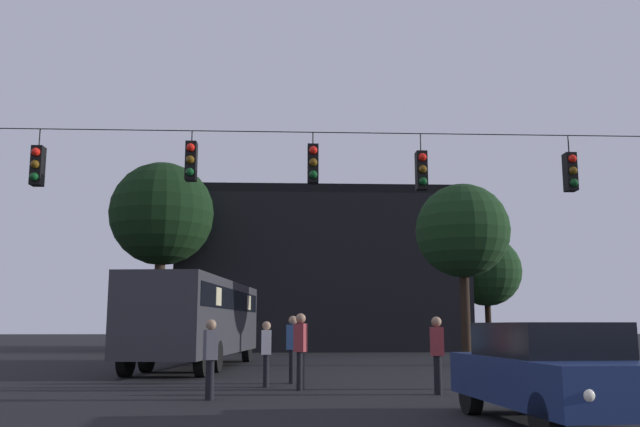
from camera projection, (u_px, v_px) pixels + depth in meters
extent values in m
plane|color=black|center=(302.00, 361.00, 27.95)|extent=(168.00, 168.00, 0.00)
cylinder|color=black|center=(312.00, 132.00, 16.53)|extent=(18.07, 0.02, 0.02)
cylinder|color=black|center=(40.00, 138.00, 16.21)|extent=(0.03, 0.03, 0.43)
cube|color=black|center=(38.00, 166.00, 16.10)|extent=(0.26, 0.32, 0.95)
sphere|color=red|center=(36.00, 152.00, 15.97)|extent=(0.20, 0.20, 0.20)
sphere|color=#5B3D0C|center=(35.00, 164.00, 15.92)|extent=(0.20, 0.20, 0.20)
sphere|color=#0C4219|center=(34.00, 177.00, 15.87)|extent=(0.20, 0.20, 0.20)
cylinder|color=black|center=(192.00, 137.00, 16.38)|extent=(0.03, 0.03, 0.28)
cube|color=black|center=(191.00, 161.00, 16.28)|extent=(0.26, 0.32, 0.95)
sphere|color=red|center=(191.00, 147.00, 16.15)|extent=(0.20, 0.20, 0.20)
sphere|color=#5B3D0C|center=(190.00, 160.00, 16.10)|extent=(0.20, 0.20, 0.20)
sphere|color=#0C4219|center=(190.00, 172.00, 16.06)|extent=(0.20, 0.20, 0.20)
cylinder|color=black|center=(313.00, 139.00, 16.51)|extent=(0.03, 0.03, 0.31)
cube|color=black|center=(313.00, 164.00, 16.41)|extent=(0.26, 0.32, 0.95)
sphere|color=red|center=(313.00, 150.00, 16.28)|extent=(0.20, 0.20, 0.20)
sphere|color=#5B3D0C|center=(313.00, 162.00, 16.23)|extent=(0.20, 0.20, 0.20)
sphere|color=#0C4219|center=(313.00, 175.00, 16.18)|extent=(0.20, 0.20, 0.20)
cylinder|color=black|center=(421.00, 143.00, 16.61)|extent=(0.03, 0.03, 0.45)
cube|color=black|center=(421.00, 171.00, 16.50)|extent=(0.26, 0.32, 0.95)
sphere|color=red|center=(422.00, 157.00, 16.37)|extent=(0.20, 0.20, 0.20)
sphere|color=#5B3D0C|center=(423.00, 169.00, 16.32)|extent=(0.20, 0.20, 0.20)
sphere|color=#0C4219|center=(423.00, 181.00, 16.27)|extent=(0.20, 0.20, 0.20)
cylinder|color=black|center=(568.00, 145.00, 16.78)|extent=(0.03, 0.03, 0.45)
cube|color=black|center=(570.00, 172.00, 16.66)|extent=(0.26, 0.32, 0.95)
sphere|color=red|center=(572.00, 159.00, 16.53)|extent=(0.20, 0.20, 0.20)
sphere|color=#5B3D0C|center=(573.00, 171.00, 16.49)|extent=(0.20, 0.20, 0.20)
sphere|color=#0C4219|center=(574.00, 183.00, 16.44)|extent=(0.20, 0.20, 0.20)
cube|color=#2D2D33|center=(198.00, 317.00, 23.85)|extent=(3.57, 11.19, 2.50)
cube|color=black|center=(199.00, 300.00, 23.95)|extent=(3.54, 10.54, 0.70)
cylinder|color=black|center=(193.00, 349.00, 27.61)|extent=(0.38, 1.02, 1.00)
cylinder|color=black|center=(247.00, 349.00, 27.49)|extent=(0.38, 1.02, 1.00)
cylinder|color=black|center=(147.00, 356.00, 21.54)|extent=(0.38, 1.02, 1.00)
cylinder|color=black|center=(216.00, 356.00, 21.42)|extent=(0.38, 1.02, 1.00)
cylinder|color=black|center=(126.00, 359.00, 19.59)|extent=(0.38, 1.02, 1.00)
cylinder|color=black|center=(202.00, 359.00, 19.47)|extent=(0.38, 1.02, 1.00)
cube|color=beige|center=(218.00, 303.00, 27.20)|extent=(2.63, 1.05, 0.56)
cube|color=beige|center=(179.00, 297.00, 21.24)|extent=(2.63, 1.05, 0.56)
cube|color=navy|center=(553.00, 380.00, 10.15)|extent=(2.11, 4.42, 0.68)
cube|color=black|center=(546.00, 340.00, 10.40)|extent=(1.75, 2.43, 0.52)
cylinder|color=black|center=(546.00, 417.00, 8.61)|extent=(0.27, 0.65, 0.64)
cylinder|color=black|center=(560.00, 394.00, 11.58)|extent=(0.27, 0.65, 0.64)
cylinder|color=black|center=(471.00, 395.00, 11.39)|extent=(0.27, 0.65, 0.64)
sphere|color=white|center=(587.00, 395.00, 8.03)|extent=(0.18, 0.18, 0.18)
cylinder|color=black|center=(209.00, 379.00, 13.66)|extent=(0.14, 0.14, 0.79)
cylinder|color=black|center=(210.00, 380.00, 13.51)|extent=(0.14, 0.14, 0.79)
cube|color=#4C4C56|center=(211.00, 345.00, 13.70)|extent=(0.34, 0.42, 0.59)
sphere|color=#8C6B51|center=(211.00, 325.00, 13.77)|extent=(0.21, 0.21, 0.21)
cylinder|color=black|center=(292.00, 367.00, 17.32)|extent=(0.14, 0.14, 0.85)
cylinder|color=black|center=(294.00, 366.00, 17.47)|extent=(0.14, 0.14, 0.85)
cube|color=#2D4C7F|center=(293.00, 337.00, 17.52)|extent=(0.34, 0.42, 0.64)
sphere|color=#8C6B51|center=(293.00, 320.00, 17.59)|extent=(0.23, 0.23, 0.23)
cylinder|color=black|center=(266.00, 371.00, 16.42)|extent=(0.14, 0.14, 0.78)
cylinder|color=black|center=(266.00, 371.00, 16.26)|extent=(0.14, 0.14, 0.78)
cube|color=silver|center=(266.00, 342.00, 16.45)|extent=(0.26, 0.37, 0.58)
sphere|color=#8C6B51|center=(267.00, 326.00, 16.51)|extent=(0.21, 0.21, 0.21)
cylinder|color=black|center=(301.00, 371.00, 15.69)|extent=(0.14, 0.14, 0.87)
cylinder|color=black|center=(299.00, 371.00, 15.54)|extent=(0.14, 0.14, 0.87)
cube|color=maroon|center=(301.00, 338.00, 15.74)|extent=(0.34, 0.42, 0.65)
sphere|color=#8C6B51|center=(301.00, 318.00, 15.81)|extent=(0.23, 0.23, 0.23)
cylinder|color=black|center=(439.00, 375.00, 14.57)|extent=(0.14, 0.14, 0.82)
cylinder|color=black|center=(437.00, 375.00, 14.73)|extent=(0.14, 0.14, 0.82)
cube|color=maroon|center=(437.00, 341.00, 14.77)|extent=(0.25, 0.37, 0.62)
sphere|color=#8C6B51|center=(436.00, 322.00, 14.83)|extent=(0.22, 0.22, 0.22)
cube|color=black|center=(320.00, 278.00, 43.27)|extent=(16.66, 11.78, 8.89)
cube|color=black|center=(320.00, 206.00, 44.03)|extent=(16.66, 11.78, 0.50)
cylinder|color=black|center=(465.00, 314.00, 25.54)|extent=(0.36, 0.36, 3.81)
sphere|color=black|center=(463.00, 230.00, 26.06)|extent=(3.61, 3.61, 3.61)
cylinder|color=#2D2116|center=(159.00, 301.00, 35.51)|extent=(0.55, 0.55, 5.44)
sphere|color=black|center=(162.00, 214.00, 36.27)|extent=(5.52, 5.52, 5.52)
cylinder|color=black|center=(488.00, 322.00, 44.09)|extent=(0.39, 0.39, 3.39)
sphere|color=black|center=(486.00, 271.00, 44.63)|extent=(4.59, 4.59, 4.59)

